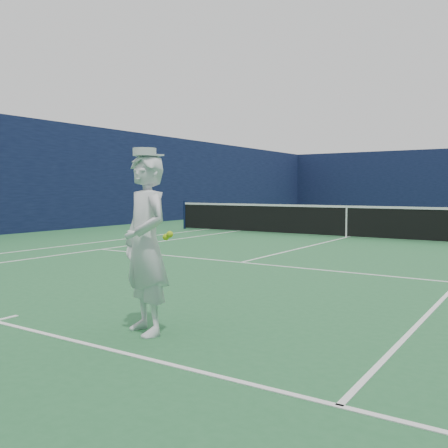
# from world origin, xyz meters

# --- Properties ---
(ground) EXTENTS (80.00, 80.00, 0.00)m
(ground) POSITION_xyz_m (0.00, 0.00, 0.00)
(ground) COLOR #276638
(ground) RESTS_ON ground
(court_markings) EXTENTS (11.03, 23.83, 0.01)m
(court_markings) POSITION_xyz_m (0.00, 0.00, 0.00)
(court_markings) COLOR white
(court_markings) RESTS_ON ground
(windscreen_fence) EXTENTS (20.12, 36.12, 4.00)m
(windscreen_fence) POSITION_xyz_m (0.00, 0.00, 2.00)
(windscreen_fence) COLOR #0E1433
(windscreen_fence) RESTS_ON ground
(tennis_net) EXTENTS (12.88, 0.09, 1.07)m
(tennis_net) POSITION_xyz_m (0.00, 0.00, 0.55)
(tennis_net) COLOR #141E4C
(tennis_net) RESTS_ON ground
(tennis_player) EXTENTS (0.80, 0.73, 1.94)m
(tennis_player) POSITION_xyz_m (1.78, -11.27, 0.95)
(tennis_player) COLOR white
(tennis_player) RESTS_ON ground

